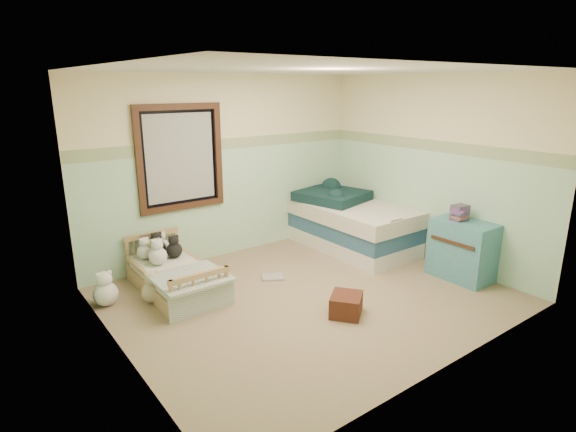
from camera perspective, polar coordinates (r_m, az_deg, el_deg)
floor at (r=5.45m, az=2.55°, el=-9.84°), size 4.20×3.60×0.02m
ceiling at (r=4.91m, az=2.93°, el=17.69°), size 4.20×3.60×0.02m
wall_back at (r=6.49m, az=-7.45°, el=5.98°), size 4.20×0.04×2.50m
wall_front at (r=3.86m, az=19.93°, el=-1.70°), size 4.20×0.04×2.50m
wall_left at (r=4.07m, az=-20.75°, el=-0.90°), size 0.04×3.60×2.50m
wall_right at (r=6.55m, az=17.15°, el=5.48°), size 0.04×3.60×2.50m
wainscot_mint at (r=6.59m, az=-7.23°, el=1.67°), size 4.20×0.01×1.50m
border_strip at (r=6.43m, az=-7.49°, el=8.81°), size 4.20×0.01×0.15m
window_frame at (r=6.12m, az=-13.08°, el=6.99°), size 1.16×0.06×1.36m
window_blinds at (r=6.13m, az=-13.12°, el=7.00°), size 0.92×0.01×1.12m
toddler_bed_frame at (r=5.68m, az=-13.70°, el=-8.06°), size 0.70×1.40×0.18m
toddler_mattress at (r=5.63m, az=-13.80°, el=-6.66°), size 0.64×1.34×0.12m
patchwork_quilt at (r=5.22m, az=-11.94°, el=-7.44°), size 0.76×0.70×0.03m
plush_bed_brown at (r=5.96m, az=-17.14°, el=-4.01°), size 0.19×0.19×0.19m
plush_bed_white at (r=6.02m, az=-15.36°, el=-3.63°), size 0.20×0.20×0.20m
plush_bed_tan at (r=5.78m, az=-15.92°, el=-4.51°), size 0.20×0.20×0.20m
plush_bed_dark at (r=5.86m, az=-13.83°, el=-4.10°), size 0.19×0.19×0.19m
plush_floor_cream at (r=5.54m, az=-21.55°, el=-8.91°), size 0.27×0.27×0.27m
plush_floor_tan at (r=5.44m, az=-16.30°, el=-8.98°), size 0.25×0.25×0.25m
twin_bed_frame at (r=7.05m, az=7.28°, el=-2.80°), size 1.03×2.05×0.22m
twin_boxspring at (r=6.98m, az=7.34°, el=-1.09°), size 1.03×2.05×0.22m
twin_mattress at (r=6.92m, az=7.41°, el=0.65°), size 1.07×2.09×0.22m
teal_blanket at (r=7.05m, az=5.47°, el=2.51°), size 1.07×1.10×0.14m
dresser at (r=6.17m, az=20.69°, el=-3.95°), size 0.46×0.74×0.74m
book_stack at (r=6.08m, az=20.40°, el=0.40°), size 0.21×0.17×0.19m
red_pillow at (r=5.02m, az=7.18°, el=-10.80°), size 0.47×0.46×0.22m
floor_book at (r=5.89m, az=-1.88°, el=-7.53°), size 0.34×0.32×0.03m
extra_plush_0 at (r=5.91m, az=-17.21°, el=-4.23°), size 0.19×0.19×0.19m
extra_plush_1 at (r=5.90m, az=-16.52°, el=-4.29°), size 0.17×0.17×0.17m
extra_plush_2 at (r=5.93m, az=-15.82°, el=-3.88°), size 0.21×0.21×0.21m
extra_plush_3 at (r=5.68m, az=-15.73°, el=-4.78°), size 0.21×0.21×0.21m
extra_plush_4 at (r=5.99m, az=-17.11°, el=-3.93°), size 0.19×0.19×0.19m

